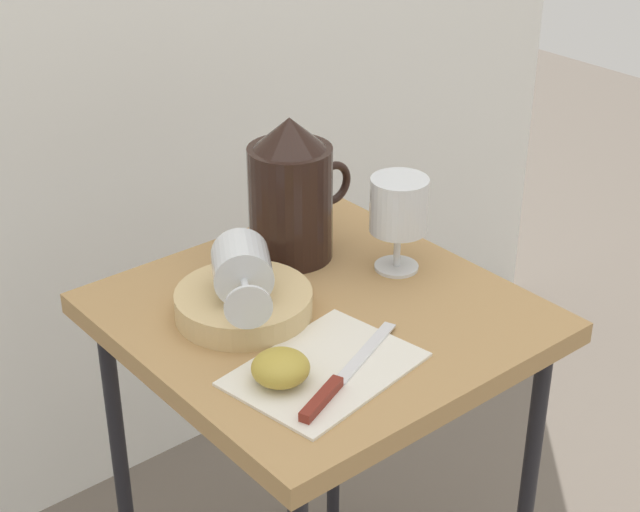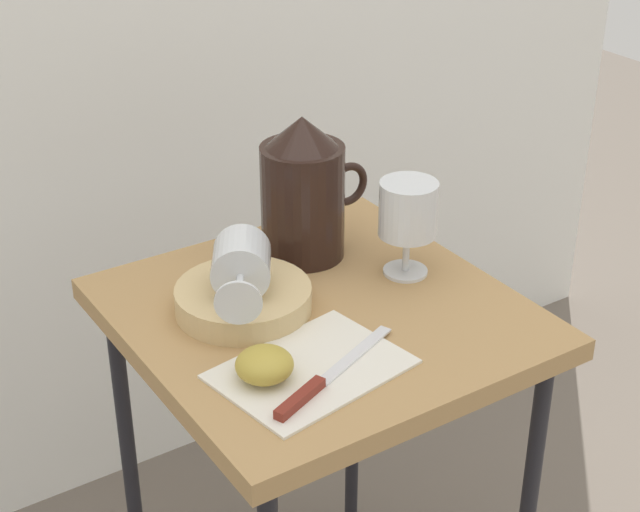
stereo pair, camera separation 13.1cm
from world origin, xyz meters
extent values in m
cube|color=#AD8451|center=(0.00, 0.00, 0.66)|extent=(0.51, 0.52, 0.03)
cylinder|color=black|center=(-0.21, 0.22, 0.32)|extent=(0.02, 0.02, 0.64)
cylinder|color=black|center=(0.21, 0.22, 0.32)|extent=(0.02, 0.02, 0.64)
cube|color=silver|center=(-0.09, -0.12, 0.68)|extent=(0.25, 0.19, 0.00)
cylinder|color=tan|center=(-0.09, 0.05, 0.69)|extent=(0.18, 0.18, 0.03)
cylinder|color=black|center=(0.06, 0.14, 0.76)|extent=(0.12, 0.12, 0.17)
cylinder|color=#B23819|center=(0.06, 0.14, 0.72)|extent=(0.11, 0.11, 0.09)
cone|color=black|center=(0.06, 0.14, 0.87)|extent=(0.10, 0.10, 0.05)
torus|color=black|center=(0.14, 0.14, 0.77)|extent=(0.07, 0.01, 0.07)
cylinder|color=silver|center=(0.16, 0.02, 0.68)|extent=(0.06, 0.06, 0.00)
cylinder|color=silver|center=(0.16, 0.02, 0.71)|extent=(0.01, 0.01, 0.06)
cylinder|color=silver|center=(0.16, 0.02, 0.78)|extent=(0.08, 0.08, 0.08)
cylinder|color=#B23819|center=(0.16, 0.02, 0.76)|extent=(0.07, 0.07, 0.04)
cylinder|color=silver|center=(-0.09, 0.05, 0.75)|extent=(0.11, 0.11, 0.08)
cylinder|color=silver|center=(-0.13, -0.01, 0.75)|extent=(0.04, 0.06, 0.01)
cylinder|color=silver|center=(-0.14, -0.04, 0.75)|extent=(0.05, 0.04, 0.06)
ellipsoid|color=#B29938|center=(-0.15, -0.10, 0.70)|extent=(0.07, 0.07, 0.04)
cube|color=silver|center=(-0.03, -0.12, 0.68)|extent=(0.14, 0.07, 0.00)
cube|color=maroon|center=(-0.14, -0.17, 0.68)|extent=(0.08, 0.05, 0.01)
camera|label=1|loc=(-0.73, -0.89, 1.37)|focal=56.15mm
camera|label=2|loc=(-0.63, -0.97, 1.37)|focal=56.15mm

